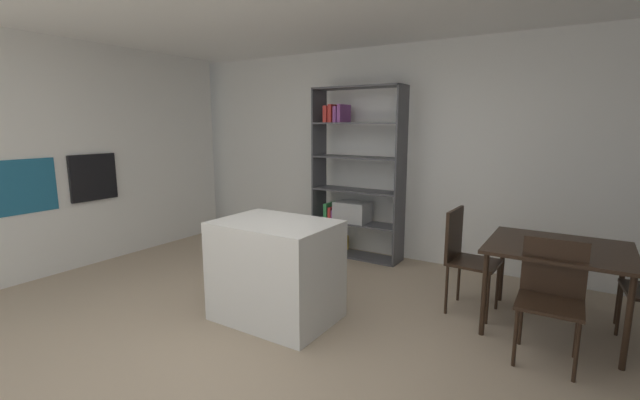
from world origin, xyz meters
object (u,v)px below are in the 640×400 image
(open_bookshelf, at_px, (352,185))
(dining_chair_island_side, at_px, (464,251))
(kitchen_island, at_px, (276,270))
(dining_chair_near, at_px, (551,289))
(built_in_oven, at_px, (93,177))
(dining_table, at_px, (558,254))

(open_bookshelf, bearing_deg, dining_chair_island_side, -29.14)
(open_bookshelf, relative_size, dining_chair_island_side, 2.29)
(kitchen_island, bearing_deg, dining_chair_near, 15.06)
(built_in_oven, xyz_separation_m, dining_chair_island_side, (4.23, 1.03, -0.52))
(kitchen_island, distance_m, open_bookshelf, 2.10)
(dining_chair_near, distance_m, dining_chair_island_side, 0.91)
(dining_chair_island_side, bearing_deg, dining_chair_near, -121.06)
(dining_chair_near, height_order, dining_chair_island_side, dining_chair_island_side)
(kitchen_island, relative_size, dining_table, 0.95)
(built_in_oven, xyz_separation_m, dining_chair_near, (4.98, 0.52, -0.56))
(open_bookshelf, bearing_deg, dining_table, -21.09)
(kitchen_island, bearing_deg, open_bookshelf, 98.85)
(dining_chair_island_side, bearing_deg, dining_table, -87.60)
(built_in_oven, xyz_separation_m, kitchen_island, (2.86, -0.05, -0.64))
(open_bookshelf, distance_m, dining_table, 2.62)
(built_in_oven, distance_m, kitchen_island, 2.94)
(dining_table, bearing_deg, dining_chair_near, -90.21)
(built_in_oven, distance_m, dining_chair_island_side, 4.38)
(kitchen_island, xyz_separation_m, dining_chair_island_side, (1.36, 1.08, 0.12))
(open_bookshelf, distance_m, dining_chair_island_side, 1.95)
(built_in_oven, height_order, dining_chair_island_side, built_in_oven)
(open_bookshelf, xyz_separation_m, dining_chair_island_side, (1.68, -0.93, -0.38))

